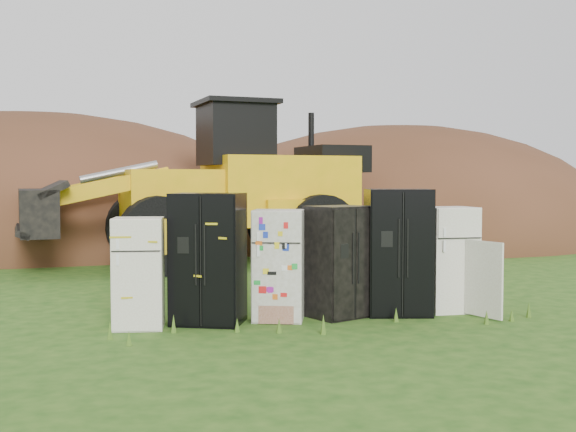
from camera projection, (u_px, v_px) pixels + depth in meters
name	position (u px, v px, depth m)	size (l,w,h in m)	color
ground	(309.00, 318.00, 10.70)	(120.00, 120.00, 0.00)	#1F4A13
fridge_leftmost	(139.00, 273.00, 10.00)	(0.68, 0.65, 1.53)	white
fridge_black_side	(208.00, 258.00, 10.30)	(0.97, 0.77, 1.87)	black
fridge_sticker	(278.00, 265.00, 10.56)	(0.72, 0.67, 1.62)	silver
fridge_dark_mid	(339.00, 261.00, 10.80)	(0.85, 0.69, 1.67)	black
fridge_black_right	(398.00, 252.00, 11.01)	(0.96, 0.80, 1.92)	black
fridge_open_door	(449.00, 259.00, 11.27)	(0.74, 0.68, 1.63)	white
wheel_loader	(195.00, 183.00, 16.90)	(8.10, 3.28, 3.92)	#F5B110
dirt_mound_right	(401.00, 241.00, 23.88)	(15.10, 11.08, 7.65)	#462916
dirt_mound_left	(36.00, 244.00, 22.67)	(17.05, 12.79, 8.28)	#462916
dirt_mound_back	(162.00, 233.00, 27.27)	(17.17, 11.45, 5.47)	#462916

